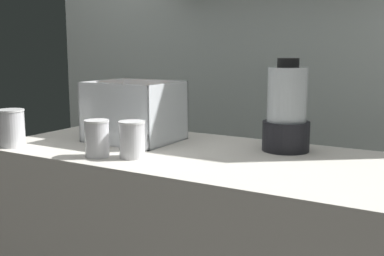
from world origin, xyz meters
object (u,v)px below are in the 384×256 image
(carrot_display_bin, at_px, (136,122))
(blender_pitcher, at_px, (287,112))
(juice_cup_carrot_far_left, at_px, (12,131))
(juice_cup_beet_middle, at_px, (132,142))
(juice_cup_beet_left, at_px, (97,141))

(carrot_display_bin, xyz_separation_m, blender_pitcher, (0.54, 0.12, 0.06))
(juice_cup_carrot_far_left, relative_size, juice_cup_beet_middle, 1.12)
(blender_pitcher, relative_size, juice_cup_beet_left, 2.62)
(carrot_display_bin, distance_m, juice_cup_beet_middle, 0.28)
(blender_pitcher, distance_m, juice_cup_beet_middle, 0.53)
(juice_cup_carrot_far_left, relative_size, juice_cup_beet_left, 1.11)
(juice_cup_beet_left, bearing_deg, carrot_display_bin, 100.97)
(blender_pitcher, xyz_separation_m, juice_cup_carrot_far_left, (-0.86, -0.42, -0.08))
(carrot_display_bin, height_order, juice_cup_carrot_far_left, carrot_display_bin)
(carrot_display_bin, bearing_deg, juice_cup_beet_left, -79.03)
(juice_cup_carrot_far_left, distance_m, juice_cup_beet_left, 0.37)
(carrot_display_bin, height_order, juice_cup_beet_middle, carrot_display_bin)
(juice_cup_carrot_far_left, bearing_deg, blender_pitcher, 26.24)
(carrot_display_bin, bearing_deg, blender_pitcher, 12.38)
(juice_cup_carrot_far_left, bearing_deg, juice_cup_beet_middle, 8.82)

